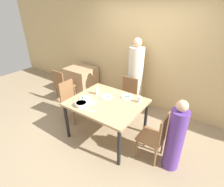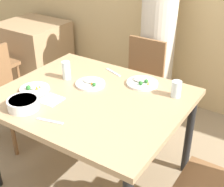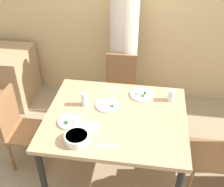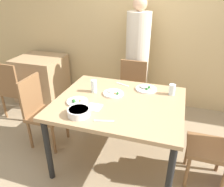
{
  "view_description": "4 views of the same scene",
  "coord_description": "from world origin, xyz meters",
  "views": [
    {
      "loc": [
        1.66,
        -2.21,
        2.4
      ],
      "look_at": [
        0.14,
        -0.04,
        1.0
      ],
      "focal_mm": 28.0,
      "sensor_mm": 36.0,
      "label": 1
    },
    {
      "loc": [
        1.17,
        -1.53,
        1.87
      ],
      "look_at": [
        0.13,
        0.08,
        0.79
      ],
      "focal_mm": 50.0,
      "sensor_mm": 36.0,
      "label": 2
    },
    {
      "loc": [
        0.26,
        -2.0,
        2.45
      ],
      "look_at": [
        -0.04,
        0.03,
        1.0
      ],
      "focal_mm": 45.0,
      "sensor_mm": 36.0,
      "label": 3
    },
    {
      "loc": [
        0.53,
        -1.91,
        1.85
      ],
      "look_at": [
        -0.08,
        0.0,
        0.85
      ],
      "focal_mm": 35.0,
      "sensor_mm": 36.0,
      "label": 4
    }
  ],
  "objects": [
    {
      "name": "chair_empty_left",
      "position": [
        -1.0,
        0.02,
        0.48
      ],
      "size": [
        0.4,
        0.4,
        0.89
      ],
      "rotation": [
        0.0,
        0.0,
        1.57
      ],
      "color": "brown",
      "rests_on": "ground_plane"
    },
    {
      "name": "wall_back",
      "position": [
        0.0,
        1.57,
        1.35
      ],
      "size": [
        10.0,
        0.06,
        2.7
      ],
      "color": "tan",
      "rests_on": "ground_plane"
    },
    {
      "name": "fork_steel",
      "position": [
        -0.03,
        -0.4,
        0.77
      ],
      "size": [
        0.18,
        0.06,
        0.01
      ],
      "color": "silver",
      "rests_on": "dining_table"
    },
    {
      "name": "glass_water_tall",
      "position": [
        0.51,
        0.32,
        0.83
      ],
      "size": [
        0.07,
        0.07,
        0.12
      ],
      "color": "silver",
      "rests_on": "dining_table"
    },
    {
      "name": "bowl_curry",
      "position": [
        -0.28,
        -0.37,
        0.81
      ],
      "size": [
        0.21,
        0.21,
        0.07
      ],
      "color": "white",
      "rests_on": "dining_table"
    },
    {
      "name": "chair_child_spot",
      "position": [
        1.0,
        -0.02,
        0.48
      ],
      "size": [
        0.4,
        0.4,
        0.89
      ],
      "rotation": [
        0.0,
        0.0,
        -1.57
      ],
      "color": "brown",
      "rests_on": "ground_plane"
    },
    {
      "name": "glass_water_short",
      "position": [
        -0.33,
        0.12,
        0.84
      ],
      "size": [
        0.07,
        0.07,
        0.14
      ],
      "color": "silver",
      "rests_on": "dining_table"
    },
    {
      "name": "ground_plane",
      "position": [
        0.0,
        0.0,
        0.0
      ],
      "size": [
        10.0,
        10.0,
        0.0
      ],
      "primitive_type": "plane",
      "color": "#998466"
    },
    {
      "name": "person_adult",
      "position": [
        -0.07,
        1.23,
        0.8
      ],
      "size": [
        0.35,
        0.35,
        1.72
      ],
      "color": "beige",
      "rests_on": "ground_plane"
    },
    {
      "name": "chair_background",
      "position": [
        -1.74,
        0.42,
        0.48
      ],
      "size": [
        0.4,
        0.4,
        0.89
      ],
      "rotation": [
        0.0,
        0.0,
        3.14
      ],
      "color": "brown",
      "rests_on": "ground_plane"
    },
    {
      "name": "chair_adult_spot",
      "position": [
        -0.07,
        0.89,
        0.48
      ],
      "size": [
        0.4,
        0.4,
        0.89
      ],
      "color": "brown",
      "rests_on": "ground_plane"
    },
    {
      "name": "plate_rice_child",
      "position": [
        -0.11,
        0.14,
        0.78
      ],
      "size": [
        0.22,
        0.22,
        0.05
      ],
      "color": "white",
      "rests_on": "dining_table"
    },
    {
      "name": "spoon_steel",
      "position": [
        -0.08,
        0.41,
        0.77
      ],
      "size": [
        0.18,
        0.08,
        0.01
      ],
      "color": "silver",
      "rests_on": "dining_table"
    },
    {
      "name": "napkin_folded",
      "position": [
        -0.2,
        -0.2,
        0.77
      ],
      "size": [
        0.14,
        0.14,
        0.01
      ],
      "color": "white",
      "rests_on": "dining_table"
    },
    {
      "name": "plate_rice_adult",
      "position": [
        -0.4,
        -0.16,
        0.78
      ],
      "size": [
        0.22,
        0.22,
        0.05
      ],
      "color": "white",
      "rests_on": "dining_table"
    },
    {
      "name": "dining_table",
      "position": [
        0.0,
        0.0,
        0.69
      ],
      "size": [
        1.31,
        1.09,
        0.77
      ],
      "color": "tan",
      "rests_on": "ground_plane"
    },
    {
      "name": "plate_noodles",
      "position": [
        0.21,
        0.36,
        0.79
      ],
      "size": [
        0.24,
        0.24,
        0.05
      ],
      "color": "white",
      "rests_on": "dining_table"
    },
    {
      "name": "background_table",
      "position": [
        -1.74,
        1.11,
        0.37
      ],
      "size": [
        0.76,
        0.69,
        0.75
      ],
      "color": "tan",
      "rests_on": "ground_plane"
    }
  ]
}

